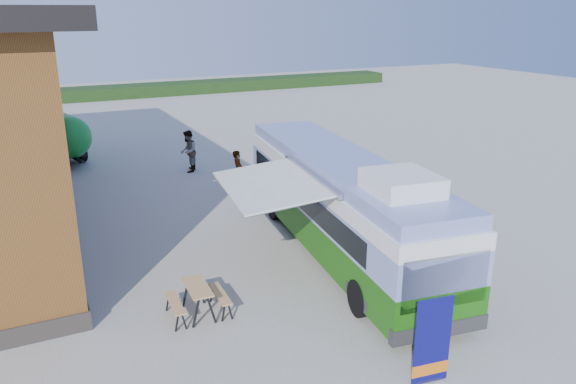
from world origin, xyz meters
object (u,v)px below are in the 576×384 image
banner (432,348)px  slurry_tanker (54,131)px  bus (341,201)px  person_a (238,171)px  picnic_table (198,294)px  person_b (188,151)px

banner → slurry_tanker: size_ratio=0.29×
bus → person_a: (-0.61, 7.26, -0.83)m
bus → slurry_tanker: (-7.05, 16.49, -0.25)m
person_a → picnic_table: bearing=-177.1°
banner → picnic_table: banner is taller
bus → person_a: bearing=102.6°
bus → person_a: 7.33m
banner → person_b: size_ratio=0.98×
bus → slurry_tanker: bearing=120.9°
picnic_table → person_b: 13.48m
bus → person_a: size_ratio=6.72×
person_b → picnic_table: bearing=9.8°
person_a → person_b: bearing=44.6°
banner → person_a: banner is taller
bus → person_b: bearing=106.0°
slurry_tanker → picnic_table: bearing=-98.2°
picnic_table → person_b: size_ratio=0.75×
banner → person_b: person_b is taller
banner → person_b: bearing=97.2°
bus → picnic_table: bearing=-153.1°
banner → bus: bearing=82.6°
picnic_table → person_b: bearing=77.0°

